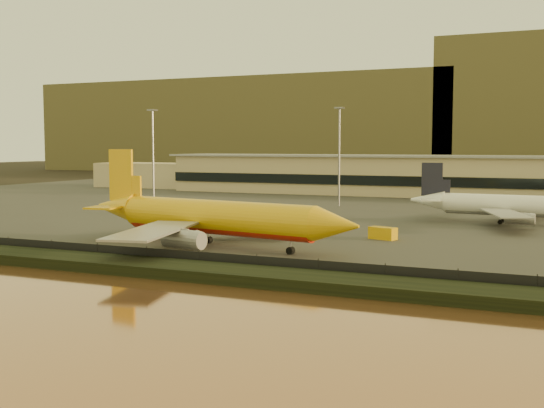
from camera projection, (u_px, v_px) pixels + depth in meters
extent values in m
plane|color=black|center=(232.00, 254.00, 99.19)|extent=(900.00, 900.00, 0.00)
cube|color=black|center=(169.00, 269.00, 83.63)|extent=(320.00, 7.00, 1.40)
cube|color=#2D2D2D|center=(391.00, 203.00, 185.83)|extent=(320.00, 220.00, 0.20)
cube|color=black|center=(186.00, 259.00, 87.23)|extent=(300.00, 0.05, 2.20)
cube|color=tan|center=(414.00, 176.00, 212.66)|extent=(160.00, 22.00, 12.00)
cube|color=black|center=(406.00, 181.00, 202.53)|extent=(160.00, 0.60, 3.00)
cube|color=gray|center=(415.00, 156.00, 212.12)|extent=(164.00, 24.00, 0.60)
cube|color=tan|center=(163.00, 175.00, 254.54)|extent=(50.00, 18.00, 9.00)
cylinder|color=slate|center=(153.00, 157.00, 186.01)|extent=(0.50, 0.50, 25.00)
cube|color=slate|center=(152.00, 110.00, 184.91)|extent=(2.20, 2.20, 0.40)
cylinder|color=slate|center=(339.00, 158.00, 175.07)|extent=(0.50, 0.50, 25.00)
cube|color=slate|center=(339.00, 108.00, 173.98)|extent=(2.20, 2.20, 0.40)
cube|color=brown|center=(276.00, 128.00, 463.06)|extent=(260.00, 160.00, 55.00)
cylinder|color=#DCA30B|center=(218.00, 216.00, 104.81)|extent=(34.95, 10.63, 5.00)
cylinder|color=#B61D0A|center=(218.00, 222.00, 104.89)|extent=(33.82, 9.39, 3.90)
cone|color=#DCA30B|center=(337.00, 225.00, 93.53)|extent=(7.46, 6.04, 5.00)
cone|color=#DCA30B|center=(118.00, 207.00, 116.58)|extent=(9.36, 6.36, 5.00)
cube|color=#DCA30B|center=(121.00, 175.00, 115.59)|extent=(5.28, 1.27, 8.75)
cube|color=#DCA30B|center=(146.00, 203.00, 119.67)|extent=(6.46, 6.43, 0.30)
cube|color=#DCA30B|center=(103.00, 208.00, 111.34)|extent=(5.46, 5.41, 0.30)
cube|color=gray|center=(261.00, 214.00, 116.51)|extent=(17.03, 21.96, 0.30)
cylinder|color=gray|center=(262.00, 225.00, 112.61)|extent=(6.14, 3.66, 2.75)
cube|color=gray|center=(153.00, 231.00, 94.32)|extent=(11.25, 22.57, 0.30)
cylinder|color=gray|center=(182.00, 239.00, 95.83)|extent=(6.14, 3.66, 2.75)
cylinder|color=black|center=(291.00, 251.00, 97.96)|extent=(1.23, 1.04, 1.10)
cylinder|color=slate|center=(291.00, 247.00, 97.91)|extent=(0.19, 0.19, 2.25)
cylinder|color=black|center=(190.00, 243.00, 105.27)|extent=(1.23, 1.04, 1.10)
cylinder|color=slate|center=(190.00, 240.00, 105.22)|extent=(0.19, 0.19, 2.25)
cylinder|color=black|center=(209.00, 240.00, 109.01)|extent=(1.23, 1.04, 1.10)
cylinder|color=slate|center=(209.00, 236.00, 108.96)|extent=(0.19, 0.19, 2.25)
cylinder|color=white|center=(518.00, 205.00, 135.36)|extent=(29.09, 5.86, 4.01)
cylinder|color=gray|center=(518.00, 209.00, 135.42)|extent=(28.23, 4.93, 3.13)
cone|color=white|center=(428.00, 200.00, 143.62)|extent=(7.47, 4.47, 4.01)
cube|color=black|center=(432.00, 179.00, 142.88)|extent=(4.43, 0.60, 7.02)
cube|color=white|center=(440.00, 198.00, 146.41)|extent=(5.14, 5.03, 0.24)
cube|color=white|center=(431.00, 200.00, 139.31)|extent=(4.83, 4.69, 0.24)
cube|color=gray|center=(521.00, 204.00, 145.55)|extent=(12.89, 18.71, 0.24)
cylinder|color=gray|center=(529.00, 211.00, 142.33)|extent=(4.95, 2.51, 2.21)
cube|color=gray|center=(505.00, 213.00, 126.03)|extent=(11.01, 18.91, 0.24)
cylinder|color=gray|center=(518.00, 218.00, 127.60)|extent=(4.95, 2.51, 2.21)
cylinder|color=black|center=(500.00, 222.00, 135.44)|extent=(0.93, 0.76, 0.88)
cylinder|color=slate|center=(500.00, 220.00, 135.40)|extent=(0.21, 0.21, 1.81)
cylinder|color=black|center=(503.00, 220.00, 138.63)|extent=(0.93, 0.76, 0.88)
cylinder|color=slate|center=(503.00, 218.00, 138.59)|extent=(0.21, 0.21, 1.81)
cube|color=#DCA30B|center=(383.00, 233.00, 113.72)|extent=(4.95, 3.29, 2.05)
cube|color=white|center=(260.00, 223.00, 129.21)|extent=(4.04, 2.16, 1.74)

